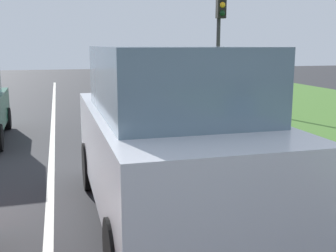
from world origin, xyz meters
The scene contains 6 objects.
ground_plane centered at (0.00, 14.00, 0.00)m, with size 60.00×60.00×0.00m, color #2D2D30.
lane_line_center centered at (-0.70, 14.00, 0.00)m, with size 0.12×32.00×0.01m, color silver.
lane_line_right_edge centered at (3.60, 14.00, 0.00)m, with size 0.12×32.00×0.01m, color silver.
curb_right centered at (4.10, 14.00, 0.06)m, with size 0.24×48.00×0.12m, color #9E9B93.
car_suv_ahead centered at (0.83, 8.44, 1.17)m, with size 2.00×4.52×2.28m.
traffic_light_near_right centered at (5.22, 17.86, 2.96)m, with size 0.32×0.50×4.38m.
Camera 1 is at (-0.50, 3.41, 2.31)m, focal length 44.85 mm.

